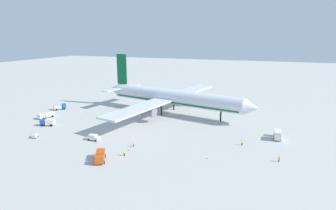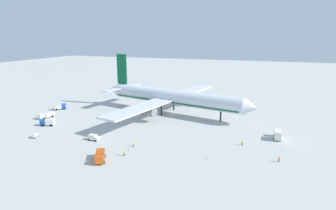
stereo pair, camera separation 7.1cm
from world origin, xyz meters
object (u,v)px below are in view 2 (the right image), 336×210
Objects in this scene: traffic_cone_0 at (162,94)px; service_truck_2 at (100,156)px; ground_worker_2 at (133,144)px; traffic_cone_3 at (129,96)px; service_truck_3 at (278,134)px; ground_worker_0 at (279,159)px; service_truck_0 at (48,122)px; ground_worker_1 at (124,153)px; ground_worker_3 at (242,143)px; service_truck_1 at (60,107)px; baggage_cart_0 at (35,136)px; airliner at (171,97)px; traffic_cone_1 at (207,158)px; traffic_cone_4 at (129,150)px; service_truck_4 at (46,115)px; service_van at (93,137)px; traffic_cone_2 at (146,91)px.

service_truck_2 is at bearing -78.98° from traffic_cone_0.
traffic_cone_3 is at bearing 119.39° from ground_worker_2.
service_truck_3 is 3.93× the size of ground_worker_0.
ground_worker_1 is at bearing -19.13° from service_truck_0.
ground_worker_3 is at bearing 33.06° from ground_worker_1.
service_truck_1 is 0.81× the size of service_truck_2.
airliner is at bearing 54.15° from baggage_cart_0.
airliner reaches higher than ground_worker_3.
traffic_cone_0 is 19.97m from traffic_cone_3.
airliner reaches higher than traffic_cone_1.
ground_worker_1 is 3.11× the size of traffic_cone_4.
traffic_cone_0 is 1.00× the size of traffic_cone_1.
service_truck_1 is 10.04× the size of traffic_cone_1.
service_truck_3 is at bearing -40.40° from traffic_cone_0.
service_truck_4 is 1.69× the size of service_van.
traffic_cone_3 is (-37.14, 65.92, -0.55)m from ground_worker_2.
traffic_cone_1 is (24.06, -0.75, -0.55)m from ground_worker_2.
ground_worker_2 is 3.51m from traffic_cone_4.
traffic_cone_3 is at bearing 132.55° from traffic_cone_1.
ground_worker_2 is 2.95× the size of traffic_cone_2.
service_truck_2 is 12.42× the size of traffic_cone_1.
ground_worker_1 is (-42.37, -30.72, -0.82)m from service_truck_3.
traffic_cone_1 is (45.82, -79.41, 0.00)m from traffic_cone_0.
airliner is at bearing 13.60° from service_truck_1.
service_truck_3 is 12.09× the size of traffic_cone_0.
service_truck_0 reaches higher than traffic_cone_4.
traffic_cone_3 is (-1.28, 70.72, -0.46)m from baggage_cart_0.
service_truck_3 is 30.84m from traffic_cone_1.
service_truck_4 is 82.43m from ground_worker_3.
service_truck_0 is 44.64m from ground_worker_1.
service_truck_2 is at bearing -144.50° from ground_worker_3.
service_truck_0 reaches higher than service_truck_4.
ground_worker_1 is 3.11× the size of traffic_cone_3.
traffic_cone_0 is 85.00m from traffic_cone_4.
traffic_cone_4 is at bearing -30.75° from service_truck_1.
traffic_cone_1 is at bearing -12.46° from service_truck_4.
traffic_cone_2 is (-78.86, 81.14, -0.58)m from ground_worker_0.
service_truck_0 reaches higher than ground_worker_2.
traffic_cone_0 is (-64.82, 55.16, -1.41)m from service_truck_3.
service_truck_1 is 1.77× the size of baggage_cart_0.
service_truck_3 is (84.54, 16.10, 0.27)m from service_truck_0.
service_truck_0 is 10.51× the size of traffic_cone_3.
airliner is 46.52× the size of ground_worker_1.
service_truck_3 is at bearing -27.88° from traffic_cone_3.
service_truck_2 is 102.97m from traffic_cone_2.
baggage_cart_0 is 90.28m from traffic_cone_2.
service_van is at bearing -176.05° from ground_worker_0.
service_truck_1 is 14.13m from service_truck_4.
service_truck_2 is at bearing -39.51° from service_truck_1.
airliner is 11.04× the size of service_truck_4.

